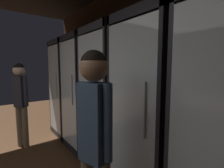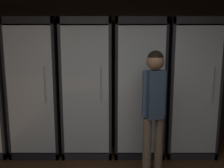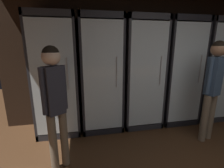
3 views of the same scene
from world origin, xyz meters
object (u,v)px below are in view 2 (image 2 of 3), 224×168
cooler_left (37,88)px  cooler_far_right (188,89)px  shopper_far (154,102)px  cooler_right (138,88)px  cooler_center (87,89)px

cooler_left → cooler_far_right: (2.35, -0.00, -0.00)m
cooler_left → cooler_far_right: size_ratio=1.00×
shopper_far → cooler_right: bearing=97.8°
cooler_left → cooler_center: (0.78, -0.00, -0.00)m
cooler_left → cooler_center: same height
cooler_left → shopper_far: (1.68, -0.82, -0.01)m
cooler_left → shopper_far: size_ratio=1.26×
cooler_center → cooler_right: size_ratio=1.00×
cooler_right → shopper_far: 0.83m
shopper_far → cooler_far_right: bearing=50.7°
cooler_center → shopper_far: cooler_center is taller
cooler_right → cooler_far_right: bearing=0.0°
cooler_left → cooler_far_right: 2.35m
cooler_center → cooler_far_right: bearing=0.0°
cooler_far_right → shopper_far: cooler_far_right is taller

